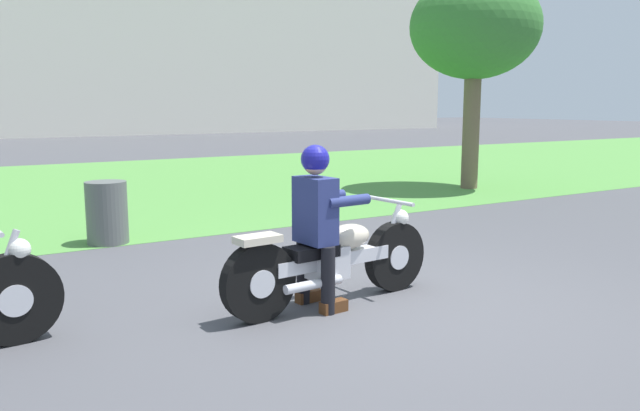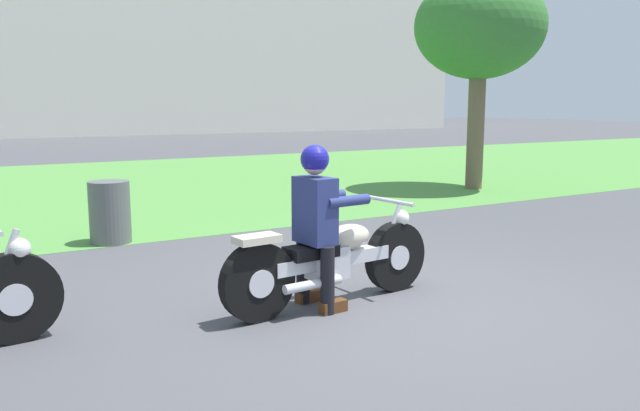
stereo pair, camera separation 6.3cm
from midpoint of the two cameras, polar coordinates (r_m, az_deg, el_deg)
The scene contains 6 objects.
ground at distance 5.57m, azimuth 6.56°, elevation -9.04°, with size 120.00×120.00×0.00m, color #4C4C51.
grass_verge at distance 14.28m, azimuth -18.04°, elevation 1.72°, with size 60.00×12.00×0.01m, color #549342.
motorcycle_lead at distance 5.49m, azimuth 0.84°, elevation -4.98°, with size 2.14×0.66×0.88m.
rider_lead at distance 5.30m, azimuth -0.62°, elevation -0.78°, with size 0.57×0.49×1.40m.
tree_roadside at distance 13.53m, azimuth 13.68°, elevation 15.27°, with size 2.62×2.62×4.33m.
trash_can at distance 8.34m, azimuth -18.91°, elevation -0.61°, with size 0.51×0.51×0.79m, color #595E5B.
Camera 1 is at (-3.32, -4.14, 1.73)m, focal length 35.40 mm.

